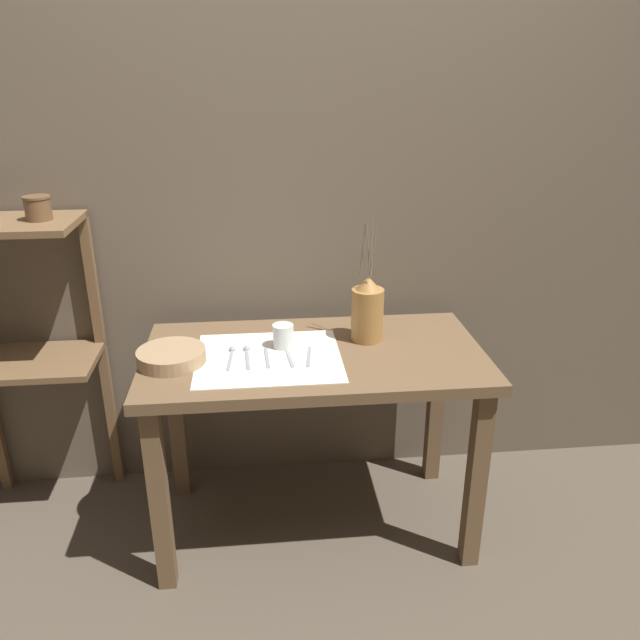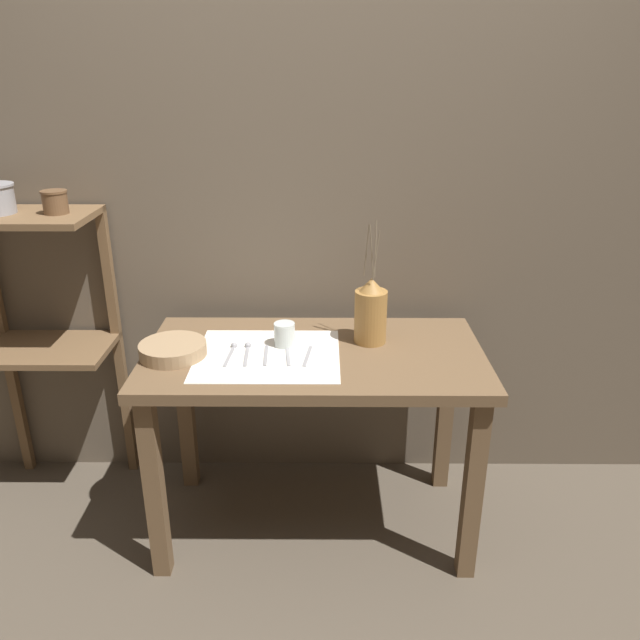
% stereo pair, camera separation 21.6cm
% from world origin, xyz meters
% --- Properties ---
extents(ground_plane, '(12.00, 12.00, 0.00)m').
position_xyz_m(ground_plane, '(0.00, 0.00, 0.00)').
color(ground_plane, brown).
extents(stone_wall_back, '(7.00, 0.06, 2.40)m').
position_xyz_m(stone_wall_back, '(0.00, 0.43, 1.20)').
color(stone_wall_back, brown).
rests_on(stone_wall_back, ground_plane).
extents(wooden_table, '(1.20, 0.64, 0.75)m').
position_xyz_m(wooden_table, '(0.00, 0.00, 0.64)').
color(wooden_table, brown).
rests_on(wooden_table, ground_plane).
extents(wooden_shelf_unit, '(0.51, 0.33, 1.19)m').
position_xyz_m(wooden_shelf_unit, '(-1.06, 0.26, 0.83)').
color(wooden_shelf_unit, brown).
rests_on(wooden_shelf_unit, ground_plane).
extents(linen_cloth, '(0.50, 0.43, 0.00)m').
position_xyz_m(linen_cloth, '(-0.16, -0.03, 0.75)').
color(linen_cloth, white).
rests_on(linen_cloth, wooden_table).
extents(pitcher_with_flowers, '(0.12, 0.12, 0.44)m').
position_xyz_m(pitcher_with_flowers, '(0.20, 0.09, 0.86)').
color(pitcher_with_flowers, olive).
rests_on(pitcher_with_flowers, wooden_table).
extents(wooden_bowl, '(0.23, 0.23, 0.05)m').
position_xyz_m(wooden_bowl, '(-0.49, -0.04, 0.77)').
color(wooden_bowl, '#9E7F5B').
rests_on(wooden_bowl, wooden_table).
extents(glass_tumbler_near, '(0.08, 0.08, 0.09)m').
position_xyz_m(glass_tumbler_near, '(-0.11, 0.05, 0.80)').
color(glass_tumbler_near, silver).
rests_on(glass_tumbler_near, wooden_table).
extents(spoon_outer, '(0.03, 0.17, 0.02)m').
position_xyz_m(spoon_outer, '(-0.29, 0.00, 0.76)').
color(spoon_outer, '#939399').
rests_on(spoon_outer, wooden_table).
extents(spoon_inner, '(0.03, 0.17, 0.02)m').
position_xyz_m(spoon_inner, '(-0.24, 0.00, 0.76)').
color(spoon_inner, '#939399').
rests_on(spoon_inner, wooden_table).
extents(fork_inner, '(0.02, 0.16, 0.00)m').
position_xyz_m(fork_inner, '(-0.17, -0.04, 0.76)').
color(fork_inner, '#939399').
rests_on(fork_inner, wooden_table).
extents(knife_center, '(0.03, 0.16, 0.00)m').
position_xyz_m(knife_center, '(-0.09, -0.05, 0.76)').
color(knife_center, '#939399').
rests_on(knife_center, wooden_table).
extents(fork_outer, '(0.03, 0.16, 0.00)m').
position_xyz_m(fork_outer, '(-0.02, -0.05, 0.76)').
color(fork_outer, '#939399').
rests_on(fork_outer, wooden_table).
extents(metal_pot_small, '(0.09, 0.09, 0.08)m').
position_xyz_m(metal_pot_small, '(-0.93, 0.21, 1.24)').
color(metal_pot_small, brown).
rests_on(metal_pot_small, wooden_shelf_unit).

